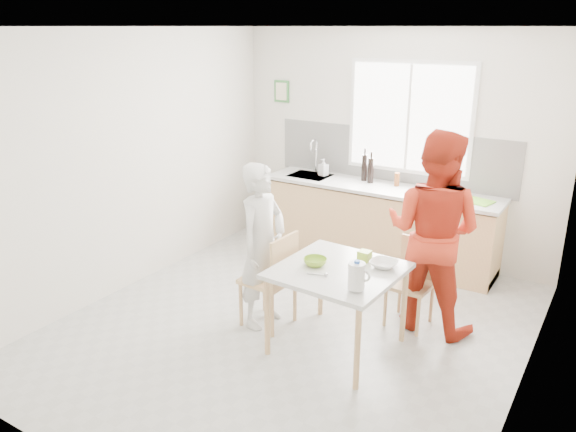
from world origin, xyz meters
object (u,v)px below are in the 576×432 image
at_px(chair_far, 413,278).
at_px(person_red, 433,232).
at_px(dining_table, 338,277).
at_px(milk_jug, 357,276).
at_px(wine_bottle_a, 364,168).
at_px(bowl_green, 315,262).
at_px(wine_bottle_b, 371,170).
at_px(person_white, 262,246).
at_px(chair_left, 274,276).
at_px(bowl_white, 384,264).

distance_m(chair_far, person_red, 0.50).
xyz_separation_m(dining_table, milk_jug, (0.31, -0.30, 0.20)).
xyz_separation_m(person_red, wine_bottle_a, (-1.31, 1.37, 0.14)).
distance_m(bowl_green, wine_bottle_b, 2.24).
bearing_deg(person_red, wine_bottle_b, -44.57).
bearing_deg(wine_bottle_a, bowl_green, -75.60).
distance_m(dining_table, bowl_green, 0.23).
xyz_separation_m(person_white, bowl_green, (0.60, -0.08, 0.01)).
distance_m(person_red, wine_bottle_a, 1.90).
xyz_separation_m(dining_table, bowl_green, (-0.20, -0.04, 0.11)).
distance_m(person_white, wine_bottle_a, 2.16).
bearing_deg(wine_bottle_b, chair_left, -90.28).
bearing_deg(milk_jug, dining_table, 139.15).
bearing_deg(milk_jug, chair_left, 164.42).
relative_size(dining_table, milk_jug, 4.41).
bearing_deg(bowl_green, chair_far, 54.44).
bearing_deg(person_red, dining_table, 59.74).
height_order(dining_table, wine_bottle_b, wine_bottle_b).
height_order(chair_left, wine_bottle_b, wine_bottle_b).
xyz_separation_m(chair_left, bowl_white, (0.99, 0.20, 0.28)).
bearing_deg(person_white, bowl_green, -94.71).
bearing_deg(chair_far, milk_jug, -91.39).
distance_m(person_red, bowl_green, 1.14).
bearing_deg(milk_jug, person_white, 166.10).
distance_m(wine_bottle_a, wine_bottle_b, 0.11).
distance_m(chair_far, bowl_green, 1.08).
distance_m(dining_table, person_white, 0.81).
relative_size(chair_far, person_white, 0.53).
distance_m(milk_jug, wine_bottle_b, 2.63).
height_order(chair_left, wine_bottle_a, wine_bottle_a).
bearing_deg(dining_table, wine_bottle_a, 109.50).
distance_m(bowl_green, bowl_white, 0.58).
distance_m(person_red, bowl_white, 0.64).
height_order(person_white, bowl_white, person_white).
distance_m(dining_table, milk_jug, 0.47).
bearing_deg(chair_far, chair_left, -141.73).
bearing_deg(dining_table, person_white, 176.96).
height_order(dining_table, milk_jug, milk_jug).
xyz_separation_m(dining_table, chair_far, (0.39, 0.79, -0.22)).
relative_size(person_white, wine_bottle_a, 4.88).
relative_size(dining_table, bowl_white, 4.48).
xyz_separation_m(person_red, milk_jug, (-0.23, -1.11, -0.05)).
height_order(bowl_white, wine_bottle_a, wine_bottle_a).
bearing_deg(milk_jug, chair_far, 88.61).
bearing_deg(wine_bottle_a, bowl_white, -60.88).
bearing_deg(bowl_white, chair_left, -168.73).
relative_size(bowl_green, wine_bottle_b, 0.67).
distance_m(dining_table, person_red, 1.01).
distance_m(dining_table, chair_far, 0.91).
height_order(dining_table, person_white, person_white).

